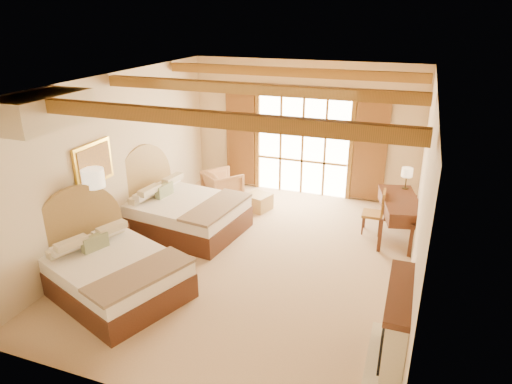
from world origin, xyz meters
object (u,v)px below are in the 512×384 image
at_px(bed_far, 179,209).
at_px(nightstand, 114,242).
at_px(bed_near, 106,269).
at_px(desk, 399,217).
at_px(armchair, 223,186).

height_order(bed_far, nightstand, bed_far).
relative_size(bed_near, nightstand, 4.73).
distance_m(bed_near, nightstand, 1.21).
bearing_deg(bed_near, bed_far, 111.60).
xyz_separation_m(bed_near, nightstand, (-0.62, 1.03, -0.14)).
relative_size(bed_far, desk, 1.47).
height_order(bed_far, desk, bed_far).
bearing_deg(bed_far, bed_near, -81.89).
xyz_separation_m(bed_near, bed_far, (-0.03, 2.41, 0.02)).
distance_m(bed_near, armchair, 4.15).
xyz_separation_m(nightstand, desk, (4.86, 2.53, 0.17)).
bearing_deg(bed_near, desk, 60.90).
relative_size(bed_near, desk, 1.60).
bearing_deg(desk, nightstand, -165.51).
relative_size(bed_far, nightstand, 4.34).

